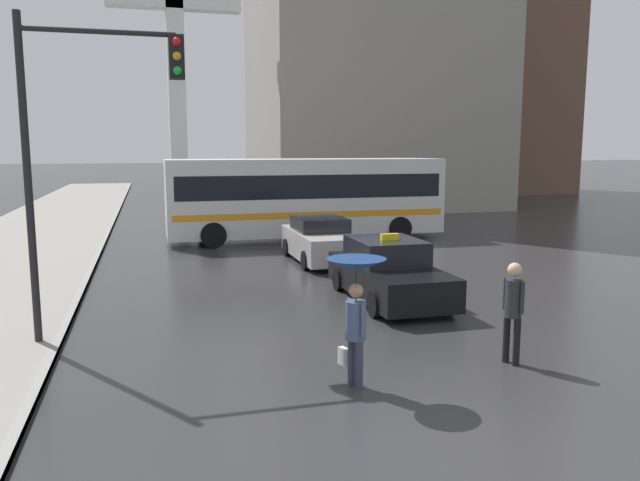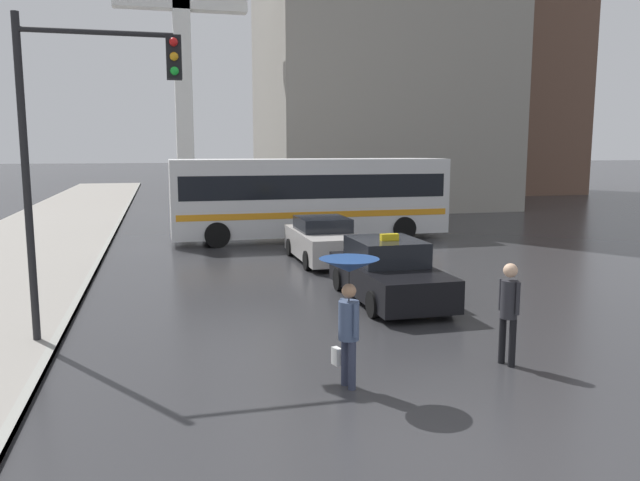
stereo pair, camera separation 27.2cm
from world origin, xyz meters
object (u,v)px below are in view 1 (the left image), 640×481
city_bus (306,195)px  monument_cross (175,48)px  taxi (388,273)px  traffic_light (88,123)px  pedestrian_man (513,305)px  sedan_red (321,241)px  pedestrian_with_umbrella (356,289)px

city_bus → monument_cross: size_ratio=0.70×
taxi → traffic_light: 7.65m
traffic_light → pedestrian_man: bearing=-24.3°
traffic_light → taxi: bearing=14.5°
city_bus → traffic_light: (-7.14, -12.12, 2.35)m
city_bus → monument_cross: monument_cross is taller
taxi → monument_cross: monument_cross is taller
sedan_red → pedestrian_with_umbrella: bearing=77.3°
pedestrian_with_umbrella → monument_cross: monument_cross is taller
pedestrian_man → monument_cross: (-4.29, 25.75, 7.86)m
pedestrian_with_umbrella → monument_cross: bearing=-11.2°
pedestrian_man → traffic_light: bearing=-132.1°
traffic_light → pedestrian_with_umbrella: bearing=-40.4°
traffic_light → monument_cross: bearing=83.3°
city_bus → pedestrian_man: bearing=179.4°
pedestrian_with_umbrella → monument_cross: (-1.35, 26.04, 7.34)m
taxi → pedestrian_with_umbrella: pedestrian_with_umbrella is taller
sedan_red → traffic_light: traffic_light is taller
sedan_red → city_bus: city_bus is taller
pedestrian_man → traffic_light: (-6.96, 3.14, 3.11)m
city_bus → traffic_light: bearing=149.5°
taxi → pedestrian_with_umbrella: size_ratio=2.15×
city_bus → pedestrian_with_umbrella: bearing=168.7°
monument_cross → sedan_red: bearing=-76.3°
pedestrian_man → traffic_light: 8.25m
monument_cross → pedestrian_with_umbrella: bearing=-87.0°
pedestrian_with_umbrella → traffic_light: bearing=35.4°
sedan_red → pedestrian_with_umbrella: size_ratio=2.07×
sedan_red → taxi: bearing=91.8°
pedestrian_with_umbrella → monument_cross: 27.09m
taxi → pedestrian_with_umbrella: (-2.57, -5.13, 0.89)m
pedestrian_man → sedan_red: bearing=165.2°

